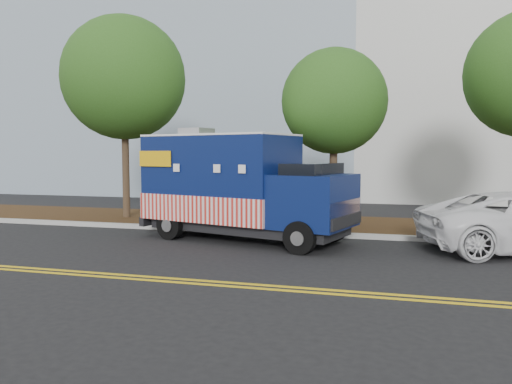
# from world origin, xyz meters

# --- Properties ---
(ground) EXTENTS (120.00, 120.00, 0.00)m
(ground) POSITION_xyz_m (0.00, 0.00, 0.00)
(ground) COLOR black
(ground) RESTS_ON ground
(curb) EXTENTS (120.00, 0.18, 0.15)m
(curb) POSITION_xyz_m (0.00, 1.40, 0.07)
(curb) COLOR #9E9E99
(curb) RESTS_ON ground
(mulch_strip) EXTENTS (120.00, 4.00, 0.15)m
(mulch_strip) POSITION_xyz_m (0.00, 3.50, 0.07)
(mulch_strip) COLOR black
(mulch_strip) RESTS_ON ground
(centerline_near) EXTENTS (120.00, 0.10, 0.01)m
(centerline_near) POSITION_xyz_m (0.00, -4.45, 0.01)
(centerline_near) COLOR gold
(centerline_near) RESTS_ON ground
(centerline_far) EXTENTS (120.00, 0.10, 0.01)m
(centerline_far) POSITION_xyz_m (0.00, -4.70, 0.01)
(centerline_far) COLOR gold
(centerline_far) RESTS_ON ground
(tree_a) EXTENTS (4.48, 4.48, 7.50)m
(tree_a) POSITION_xyz_m (-5.62, 2.96, 5.25)
(tree_a) COLOR #38281C
(tree_a) RESTS_ON ground
(tree_b) EXTENTS (3.44, 3.44, 5.94)m
(tree_b) POSITION_xyz_m (2.03, 3.00, 4.20)
(tree_b) COLOR #38281C
(tree_b) RESTS_ON ground
(sign_post) EXTENTS (0.06, 0.06, 2.40)m
(sign_post) POSITION_xyz_m (-1.60, 1.64, 1.20)
(sign_post) COLOR #473828
(sign_post) RESTS_ON ground
(food_truck) EXTENTS (6.59, 3.84, 3.28)m
(food_truck) POSITION_xyz_m (-0.46, 0.32, 1.49)
(food_truck) COLOR black
(food_truck) RESTS_ON ground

